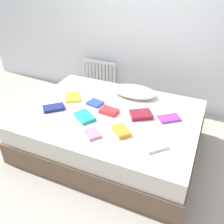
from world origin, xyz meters
The scene contains 15 objects.
ground_plane centered at (0.00, 0.00, 0.00)m, with size 8.00×8.00×0.00m, color #9E998E.
back_wall centered at (0.00, 1.35, 1.40)m, with size 6.00×0.10×2.80m, color silver.
bed centered at (0.00, 0.00, 0.25)m, with size 2.00×1.50×0.50m.
radiator centered at (-0.74, 1.20, 0.34)m, with size 0.60×0.04×0.51m.
pillow centered at (0.11, 0.50, 0.56)m, with size 0.57×0.33×0.11m, color white.
textbook_teal centered at (-0.21, -0.22, 0.52)m, with size 0.24×0.16×0.04m, color teal.
textbook_blue centered at (-0.24, 0.10, 0.52)m, with size 0.17×0.15×0.03m, color #2847B7.
textbook_purple centered at (0.64, 0.14, 0.51)m, with size 0.23×0.14×0.03m, color purple.
textbook_navy centered at (-0.63, -0.19, 0.52)m, with size 0.24×0.14×0.04m, color navy.
textbook_orange centered at (0.25, -0.30, 0.52)m, with size 0.20×0.13×0.05m, color orange.
textbook_red centered at (-0.01, -0.01, 0.52)m, with size 0.20×0.14×0.04m, color red.
textbook_pink centered at (0.01, -0.45, 0.51)m, with size 0.17×0.13×0.03m, color pink.
textbook_yellow centered at (-0.57, 0.12, 0.51)m, with size 0.24×0.18×0.03m, color yellow.
textbook_maroon centered at (0.34, 0.06, 0.53)m, with size 0.24×0.18×0.05m, color maroon.
textbook_white centered at (0.61, -0.36, 0.52)m, with size 0.21×0.18×0.03m, color white.
Camera 1 is at (0.95, -2.12, 1.99)m, focal length 38.98 mm.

